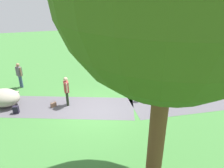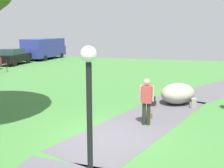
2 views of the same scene
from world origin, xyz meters
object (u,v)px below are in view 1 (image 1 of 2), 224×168
Objects in this scene: woman_with_handbag at (66,89)px; man_near_boulder at (19,74)px; lamp_post at (157,65)px; handbag_on_grass at (53,104)px; passerby_on_path at (127,67)px; spare_backpack_on_lawn at (17,95)px; backpack_by_boulder at (16,110)px; lawn_boulder at (4,98)px; frisbee_on_grass at (127,72)px.

man_near_boulder is at bearing -49.40° from woman_with_handbag.
lamp_post is 8.68m from man_near_boulder.
lamp_post is at bearing 178.12° from handbag_on_grass.
lamp_post is 1.84× the size of woman_with_handbag.
passerby_on_path is 4.21× the size of spare_backpack_on_lawn.
passerby_on_path is at bearing -173.69° from spare_backpack_on_lawn.
backpack_by_boulder is at bearing -0.42° from lamp_post.
backpack_by_boulder is (1.90, 0.14, 0.05)m from handbag_on_grass.
man_near_boulder is at bearing -89.13° from backpack_by_boulder.
passerby_on_path is 4.46× the size of handbag_on_grass.
lamp_post is 8.78m from lawn_boulder.
handbag_on_grass is (5.98, -0.20, -1.79)m from lamp_post.
passerby_on_path is (-7.71, -1.50, 0.51)m from lawn_boulder.
lawn_boulder reaches higher than frisbee_on_grass.
lawn_boulder is 1.30m from backpack_by_boulder.
backpack_by_boulder is at bearing 28.08° from frisbee_on_grass.
lamp_post is 1.84× the size of passerby_on_path.
lamp_post is 8.42m from spare_backpack_on_lawn.
man_near_boulder reaches higher than frisbee_on_grass.
woman_with_handbag is 4.19× the size of backpack_by_boulder.
frisbee_on_grass is at bearing -160.17° from lawn_boulder.
lawn_boulder is 8.83m from frisbee_on_grass.
woman_with_handbag reaches higher than backpack_by_boulder.
passerby_on_path is 7.49m from backpack_by_boulder.
spare_backpack_on_lawn reaches higher than handbag_on_grass.
woman_with_handbag is 6.34m from frisbee_on_grass.
passerby_on_path is at bearing -154.65° from handbag_on_grass.
man_near_boulder reaches higher than backpack_by_boulder.
backpack_by_boulder reaches higher than frisbee_on_grass.
lamp_post reaches higher than handbag_on_grass.
woman_with_handbag is 1.14m from handbag_on_grass.
lawn_boulder is 3.55m from woman_with_handbag.
woman_with_handbag is at bearing 150.31° from spare_backpack_on_lawn.
frisbee_on_grass is (-7.59, -4.05, -0.18)m from backpack_by_boulder.
woman_with_handbag is at bearing -179.74° from handbag_on_grass.
spare_backpack_on_lawn is 1.51× the size of frisbee_on_grass.
lawn_boulder is 7.87m from passerby_on_path.
passerby_on_path reaches higher than lawn_boulder.
passerby_on_path is 5.70m from handbag_on_grass.
handbag_on_grass is at bearing -175.86° from backpack_by_boulder.
handbag_on_grass is (-2.61, 0.92, -0.32)m from lawn_boulder.
lamp_post is at bearing 108.60° from passerby_on_path.
handbag_on_grass is at bearing 34.52° from frisbee_on_grass.
woman_with_handbag is at bearing 29.19° from passerby_on_path.
lamp_post reaches higher than frisbee_on_grass.
lawn_boulder is at bearing -19.35° from handbag_on_grass.
man_near_boulder is (7.93, -3.39, -0.98)m from lamp_post.
spare_backpack_on_lawn is at bearing 16.45° from frisbee_on_grass.
passerby_on_path is at bearing -159.96° from backpack_by_boulder.
man_near_boulder is 1.75m from spare_backpack_on_lawn.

